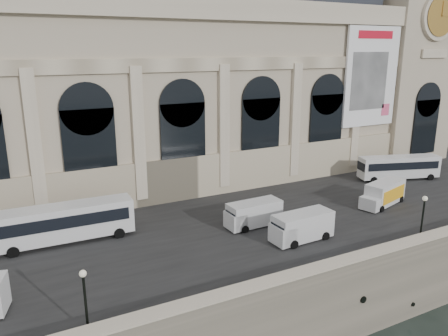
# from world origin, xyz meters

# --- Properties ---
(quay) EXTENTS (160.00, 70.00, 6.00)m
(quay) POSITION_xyz_m (0.00, 35.00, 3.00)
(quay) COLOR gray
(quay) RESTS_ON ground
(street) EXTENTS (160.00, 24.00, 0.06)m
(street) POSITION_xyz_m (0.00, 14.00, 6.03)
(street) COLOR #2D2D2D
(street) RESTS_ON quay
(parapet) EXTENTS (160.00, 1.40, 1.21)m
(parapet) POSITION_xyz_m (0.00, 0.60, 6.62)
(parapet) COLOR gray
(parapet) RESTS_ON quay
(museum) EXTENTS (69.00, 18.70, 29.10)m
(museum) POSITION_xyz_m (-5.98, 30.86, 19.72)
(museum) COLOR #B6A58C
(museum) RESTS_ON quay
(clock_pavilion) EXTENTS (13.00, 14.72, 36.70)m
(clock_pavilion) POSITION_xyz_m (34.00, 27.93, 23.42)
(clock_pavilion) COLOR #B6A58C
(clock_pavilion) RESTS_ON quay
(bus_left) EXTENTS (11.77, 2.99, 3.45)m
(bus_left) POSITION_xyz_m (-17.61, 16.27, 7.93)
(bus_left) COLOR silver
(bus_left) RESTS_ON quay
(bus_right) EXTENTS (10.76, 5.37, 3.13)m
(bus_right) POSITION_xyz_m (23.98, 16.36, 7.75)
(bus_right) COLOR silver
(bus_right) RESTS_ON quay
(van_b) EXTENTS (5.88, 2.60, 2.58)m
(van_b) POSITION_xyz_m (0.87, 6.97, 7.32)
(van_b) COLOR silver
(van_b) RESTS_ON quay
(van_c) EXTENTS (5.60, 2.45, 2.46)m
(van_c) POSITION_xyz_m (-1.26, 11.73, 7.26)
(van_c) COLOR silver
(van_c) RESTS_ON quay
(box_truck) EXTENTS (6.79, 3.76, 2.61)m
(box_truck) POSITION_xyz_m (14.67, 10.24, 7.31)
(box_truck) COLOR silver
(box_truck) RESTS_ON quay
(lamp_left) EXTENTS (0.43, 0.43, 4.26)m
(lamp_left) POSITION_xyz_m (-18.47, 2.13, 8.12)
(lamp_left) COLOR black
(lamp_left) RESTS_ON quay
(lamp_right) EXTENTS (0.45, 0.45, 4.37)m
(lamp_right) POSITION_xyz_m (10.15, 1.70, 8.17)
(lamp_right) COLOR black
(lamp_right) RESTS_ON quay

